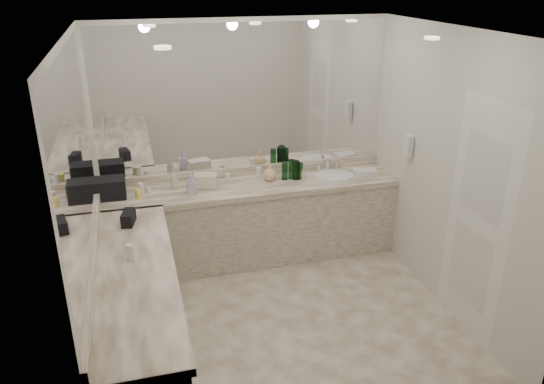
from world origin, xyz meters
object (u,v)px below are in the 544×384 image
object	(u,v)px
hand_towel	(365,171)
soap_bottle_c	(270,172)
sink	(334,176)
black_toiletry_bag	(107,188)
cream_cosmetic_case	(206,181)
soap_bottle_b	(191,184)
soap_bottle_a	(174,180)
wall_phone	(408,146)

from	to	relation	value
hand_towel	soap_bottle_c	bearing A→B (deg)	176.37
hand_towel	sink	bearing A→B (deg)	178.69
black_toiletry_bag	hand_towel	distance (m)	2.82
sink	soap_bottle_c	world-z (taller)	soap_bottle_c
sink	hand_towel	world-z (taller)	hand_towel
sink	soap_bottle_c	bearing A→B (deg)	175.18
cream_cosmetic_case	sink	bearing A→B (deg)	12.42
black_toiletry_bag	hand_towel	size ratio (longest dim) A/B	1.45
sink	soap_bottle_c	size ratio (longest dim) A/B	2.32
cream_cosmetic_case	soap_bottle_b	bearing A→B (deg)	-125.37
soap_bottle_a	soap_bottle_c	size ratio (longest dim) A/B	1.07
wall_phone	hand_towel	xyz separation A→B (m)	(-0.23, 0.49, -0.43)
sink	soap_bottle_b	distance (m)	1.61
sink	soap_bottle_a	world-z (taller)	soap_bottle_a
hand_towel	soap_bottle_b	distance (m)	1.99
soap_bottle_c	black_toiletry_bag	bearing A→B (deg)	-178.80
sink	cream_cosmetic_case	xyz separation A→B (m)	(-1.44, 0.05, 0.07)
wall_phone	black_toiletry_bag	size ratio (longest dim) A/B	0.65
cream_cosmetic_case	soap_bottle_b	xyz separation A→B (m)	(-0.17, -0.14, 0.03)
hand_towel	soap_bottle_c	xyz separation A→B (m)	(-1.11, 0.07, 0.07)
soap_bottle_c	soap_bottle_a	bearing A→B (deg)	178.76
black_toiletry_bag	soap_bottle_b	distance (m)	0.84
soap_bottle_c	wall_phone	bearing A→B (deg)	-22.82
sink	wall_phone	bearing A→B (deg)	-39.57
soap_bottle_b	soap_bottle_c	size ratio (longest dim) A/B	1.10
hand_towel	soap_bottle_a	world-z (taller)	soap_bottle_a
sink	soap_bottle_a	bearing A→B (deg)	177.28
sink	hand_towel	xyz separation A→B (m)	(0.38, -0.01, 0.03)
soap_bottle_a	cream_cosmetic_case	bearing A→B (deg)	-6.20
sink	soap_bottle_c	distance (m)	0.74
wall_phone	soap_bottle_b	size ratio (longest dim) A/B	1.15
black_toiletry_bag	soap_bottle_c	size ratio (longest dim) A/B	1.94
hand_towel	soap_bottle_a	bearing A→B (deg)	177.53
sink	cream_cosmetic_case	bearing A→B (deg)	178.07
black_toiletry_bag	cream_cosmetic_case	distance (m)	1.00
sink	cream_cosmetic_case	size ratio (longest dim) A/B	1.82
wall_phone	hand_towel	bearing A→B (deg)	114.98
soap_bottle_b	sink	bearing A→B (deg)	3.34
black_toiletry_bag	soap_bottle_a	size ratio (longest dim) A/B	1.80
hand_towel	soap_bottle_c	size ratio (longest dim) A/B	1.34
cream_cosmetic_case	soap_bottle_c	distance (m)	0.71
soap_bottle_a	sink	bearing A→B (deg)	-2.72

